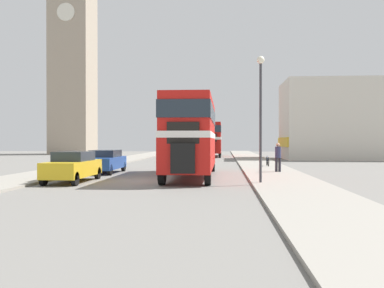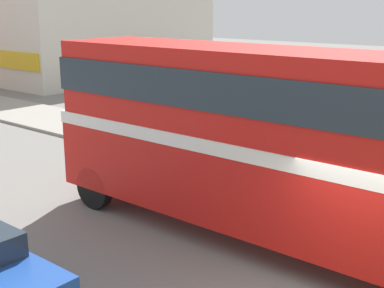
# 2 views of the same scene
# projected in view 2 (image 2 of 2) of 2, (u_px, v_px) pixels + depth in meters

# --- Properties ---
(double_decker_bus) EXTENTS (2.42, 11.00, 4.31)m
(double_decker_bus) POSITION_uv_depth(u_px,v_px,m) (262.00, 130.00, 11.49)
(double_decker_bus) COLOR red
(double_decker_bus) RESTS_ON ground_plane
(pedestrian_walking) EXTENTS (0.36, 0.36, 1.79)m
(pedestrian_walking) POSITION_uv_depth(u_px,v_px,m) (273.00, 132.00, 17.44)
(pedestrian_walking) COLOR #282833
(pedestrian_walking) RESTS_ON sidewalk_right
(bicycle_on_pavement) EXTENTS (0.05, 1.76, 0.78)m
(bicycle_on_pavement) POSITION_uv_depth(u_px,v_px,m) (144.00, 126.00, 21.25)
(bicycle_on_pavement) COLOR black
(bicycle_on_pavement) RESTS_ON sidewalk_right
(shop_building_block) EXTENTS (16.08, 8.26, 8.63)m
(shop_building_block) POSITION_uv_depth(u_px,v_px,m) (100.00, 16.00, 38.34)
(shop_building_block) COLOR beige
(shop_building_block) RESTS_ON ground_plane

